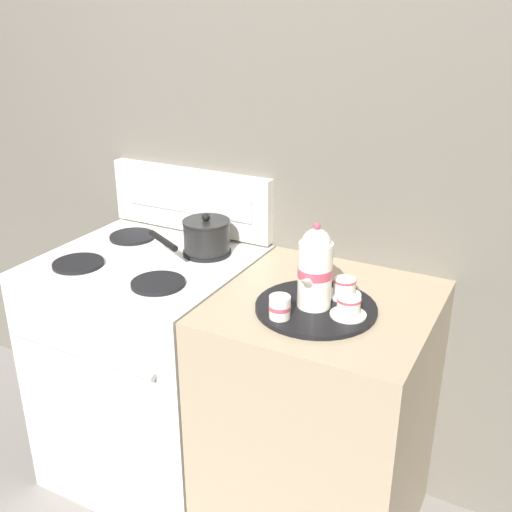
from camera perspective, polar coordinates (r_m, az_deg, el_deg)
ground_plane at (r=2.46m, az=-2.56°, el=-21.32°), size 6.00×6.00×0.00m
wall_back at (r=2.16m, az=1.61°, el=6.40°), size 6.00×0.05×2.20m
stove at (r=2.32m, az=-9.80°, el=-10.45°), size 0.69×0.68×0.91m
control_panel at (r=2.29m, az=-6.27°, el=5.33°), size 0.68×0.05×0.24m
side_counter at (r=2.05m, az=6.09°, el=-15.44°), size 0.64×0.65×0.89m
saucepan at (r=2.10m, az=-4.85°, el=1.95°), size 0.25×0.28×0.14m
serving_tray at (r=1.75m, az=5.73°, el=-4.91°), size 0.35×0.35×0.01m
teapot at (r=1.69m, az=5.64°, el=-1.15°), size 0.10×0.16×0.25m
teacup_left at (r=1.80m, az=8.43°, el=-2.98°), size 0.10×0.10×0.05m
teacup_right at (r=1.69m, az=8.81°, el=-4.82°), size 0.10×0.10×0.05m
creamer_jug at (r=1.66m, az=2.28°, el=-4.87°), size 0.06×0.06×0.07m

